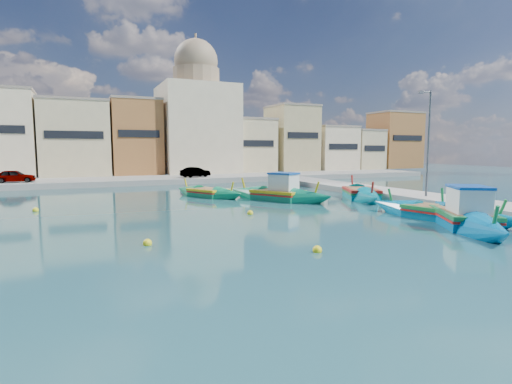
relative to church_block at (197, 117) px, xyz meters
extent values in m
plane|color=#173F45|center=(-10.00, -40.00, -8.41)|extent=(160.00, 160.00, 0.00)
cube|color=gray|center=(8.00, -40.00, -8.16)|extent=(4.00, 70.00, 0.50)
cube|color=gray|center=(-10.00, -8.00, -8.11)|extent=(80.00, 8.00, 0.60)
cube|color=#CAB88B|center=(-15.74, -0.28, -3.31)|extent=(7.88, 7.44, 8.99)
cube|color=gray|center=(-15.74, -0.28, 1.33)|extent=(8.04, 7.59, 0.30)
cube|color=black|center=(-15.74, -4.05, -2.86)|extent=(6.30, 0.10, 0.90)
cube|color=#A56734|center=(-8.46, -0.93, -3.09)|extent=(6.17, 6.13, 9.43)
cube|color=gray|center=(-8.46, -0.93, 1.77)|extent=(6.29, 6.26, 0.30)
cube|color=black|center=(-8.46, -4.05, -2.62)|extent=(4.93, 0.10, 0.90)
cube|color=tan|center=(-0.95, -0.15, -4.78)|extent=(7.31, 7.69, 6.05)
cube|color=gray|center=(-0.95, -0.15, -1.60)|extent=(7.46, 7.85, 0.30)
cube|color=black|center=(-0.95, -4.05, -4.48)|extent=(5.85, 0.10, 0.90)
cube|color=#CAB88B|center=(7.02, -0.35, -4.10)|extent=(7.54, 7.30, 7.41)
cube|color=gray|center=(7.02, -0.35, -0.25)|extent=(7.69, 7.45, 0.30)
cube|color=black|center=(7.02, -4.05, -3.73)|extent=(6.03, 0.10, 0.90)
cube|color=tan|center=(14.93, -0.51, -2.99)|extent=(6.36, 6.97, 9.63)
cube|color=gray|center=(14.93, -0.51, 1.98)|extent=(6.48, 7.11, 0.30)
cube|color=black|center=(14.93, -4.05, -2.51)|extent=(5.09, 0.10, 0.90)
cube|color=beige|center=(22.15, -0.65, -4.48)|extent=(6.63, 6.70, 6.65)
cube|color=gray|center=(22.15, -0.65, -1.01)|extent=(6.76, 6.83, 0.30)
cube|color=black|center=(22.15, -4.05, -4.15)|extent=(5.30, 0.10, 0.90)
cube|color=#CAB88B|center=(28.26, -0.25, -4.71)|extent=(5.08, 7.51, 6.20)
cube|color=gray|center=(28.26, -0.25, -1.45)|extent=(5.18, 7.66, 0.30)
cube|color=black|center=(28.26, -4.05, -4.40)|extent=(4.06, 0.10, 0.90)
cube|color=#A56734|center=(35.15, -1.00, -3.14)|extent=(7.79, 6.00, 9.33)
cube|color=gray|center=(35.15, -1.00, 1.67)|extent=(7.95, 6.12, 0.30)
cube|color=black|center=(35.15, -4.05, -2.68)|extent=(6.23, 0.10, 0.90)
cube|color=beige|center=(0.00, 0.00, -1.81)|extent=(10.00, 10.00, 12.00)
cylinder|color=#9E8466|center=(0.00, 0.00, 5.39)|extent=(6.40, 6.40, 2.40)
sphere|color=#9E8466|center=(0.00, 0.00, 7.58)|extent=(6.00, 6.00, 6.00)
cylinder|color=#9E8466|center=(0.00, 0.00, 10.49)|extent=(0.30, 0.30, 1.60)
cylinder|color=#595B60|center=(7.50, -34.00, -4.41)|extent=(0.16, 0.16, 8.00)
cylinder|color=#595B60|center=(7.10, -34.00, -0.51)|extent=(1.00, 0.10, 0.10)
cube|color=#595B60|center=(6.60, -34.00, -0.56)|extent=(0.35, 0.15, 0.18)
imported|color=#4C1919|center=(-21.32, -9.50, -7.17)|extent=(3.80, 1.70, 1.27)
imported|color=#4C1919|center=(-2.92, -9.50, -7.22)|extent=(3.81, 2.39, 1.18)
cube|color=#0066A4|center=(2.37, -41.22, -8.19)|extent=(3.99, 4.51, 1.10)
cone|color=#0066A4|center=(4.14, -38.47, -8.13)|extent=(3.81, 4.24, 2.83)
cone|color=#0066A4|center=(0.61, -43.97, -8.13)|extent=(3.81, 4.24, 2.83)
cube|color=#177638|center=(2.37, -41.22, -7.72)|extent=(4.18, 4.74, 0.20)
cube|color=red|center=(2.37, -41.22, -7.92)|extent=(4.12, 4.63, 0.11)
cube|color=olive|center=(2.37, -41.22, -7.64)|extent=(3.52, 4.03, 0.07)
cylinder|color=#177638|center=(4.31, -38.20, -7.41)|extent=(0.41, 0.52, 1.20)
cylinder|color=#177638|center=(0.43, -44.24, -7.41)|extent=(0.41, 0.52, 1.20)
cube|color=white|center=(2.06, -41.70, -7.03)|extent=(2.39, 2.53, 1.21)
cube|color=#0F47A5|center=(2.06, -41.70, -6.35)|extent=(2.54, 2.69, 0.13)
cube|color=#0B7856|center=(-1.63, -28.28, -8.18)|extent=(3.75, 4.21, 1.12)
cone|color=#0B7856|center=(-3.15, -25.74, -8.13)|extent=(3.62, 4.00, 2.80)
cone|color=#0B7856|center=(-0.12, -30.81, -8.13)|extent=(3.62, 4.00, 2.80)
cube|color=gold|center=(-1.63, -28.28, -7.71)|extent=(3.93, 4.43, 0.20)
cube|color=red|center=(-1.63, -28.28, -7.92)|extent=(3.88, 4.33, 0.11)
cube|color=olive|center=(-1.63, -28.28, -7.62)|extent=(3.30, 3.76, 0.07)
cylinder|color=gold|center=(-3.30, -25.49, -7.40)|extent=(0.41, 0.53, 1.22)
cylinder|color=gold|center=(0.03, -31.06, -7.40)|extent=(0.41, 0.53, 1.22)
cube|color=white|center=(-1.37, -28.72, -7.01)|extent=(2.28, 2.36, 1.23)
cube|color=#0F47A5|center=(-1.37, -28.72, -6.33)|extent=(2.42, 2.52, 0.13)
cube|color=#008296|center=(5.00, -29.82, -8.18)|extent=(3.64, 4.32, 1.13)
cone|color=#008296|center=(6.33, -27.05, -8.13)|extent=(3.52, 4.08, 2.83)
cone|color=#008296|center=(3.67, -32.59, -8.13)|extent=(3.52, 4.08, 2.83)
cube|color=#B21A13|center=(5.00, -29.82, -7.71)|extent=(3.81, 4.54, 0.20)
cube|color=#197F33|center=(5.00, -29.82, -7.91)|extent=(3.77, 4.43, 0.11)
cube|color=olive|center=(5.00, -29.82, -7.62)|extent=(3.19, 3.87, 0.07)
cylinder|color=#B21A13|center=(6.46, -26.78, -7.39)|extent=(0.37, 0.55, 1.23)
cylinder|color=#B21A13|center=(3.54, -32.86, -7.39)|extent=(0.37, 0.55, 1.23)
cube|color=#0B764B|center=(-5.86, -23.98, -8.22)|extent=(3.05, 3.47, 0.96)
cone|color=#0B764B|center=(-6.97, -21.84, -8.17)|extent=(2.96, 3.31, 2.38)
cone|color=#0B764B|center=(-4.75, -26.12, -8.17)|extent=(2.96, 3.31, 2.38)
cube|color=yellow|center=(-5.86, -23.98, -7.81)|extent=(3.19, 3.65, 0.17)
cube|color=red|center=(-5.86, -23.98, -7.98)|extent=(3.16, 3.56, 0.10)
cube|color=olive|center=(-5.86, -23.98, -7.73)|extent=(2.67, 3.10, 0.06)
cylinder|color=yellow|center=(-7.08, -21.63, -7.54)|extent=(0.33, 0.47, 1.05)
cylinder|color=yellow|center=(-4.64, -26.33, -7.54)|extent=(0.33, 0.47, 1.05)
cube|color=#0073A3|center=(2.81, -39.34, -8.20)|extent=(2.72, 3.83, 1.02)
cone|color=#0073A3|center=(2.21, -36.52, -8.15)|extent=(2.67, 3.57, 2.59)
cone|color=#0073A3|center=(3.41, -42.16, -8.15)|extent=(2.67, 3.57, 2.59)
cube|color=#1B8839|center=(2.81, -39.34, -7.77)|extent=(2.84, 4.03, 0.18)
cube|color=red|center=(2.81, -39.34, -7.96)|extent=(2.84, 3.91, 0.10)
cube|color=olive|center=(2.81, -39.34, -7.69)|extent=(2.36, 3.46, 0.06)
cylinder|color=#1B8839|center=(2.15, -36.24, -7.49)|extent=(0.24, 0.50, 1.11)
cylinder|color=#1B8839|center=(3.47, -42.44, -7.49)|extent=(0.24, 0.50, 1.11)
sphere|color=yellow|center=(-13.01, -38.84, -8.33)|extent=(0.36, 0.36, 0.36)
sphere|color=yellow|center=(-6.17, -33.51, -8.33)|extent=(0.36, 0.36, 0.36)
sphere|color=yellow|center=(-4.17, -23.22, -8.33)|extent=(0.36, 0.36, 0.36)
sphere|color=yellow|center=(-18.06, -26.92, -8.33)|extent=(0.36, 0.36, 0.36)
sphere|color=yellow|center=(5.67, -40.28, -8.33)|extent=(0.36, 0.36, 0.36)
sphere|color=yellow|center=(-7.26, -42.61, -8.33)|extent=(0.36, 0.36, 0.36)
camera|label=1|loc=(-15.44, -55.24, -4.49)|focal=28.00mm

